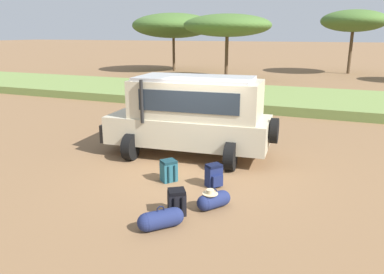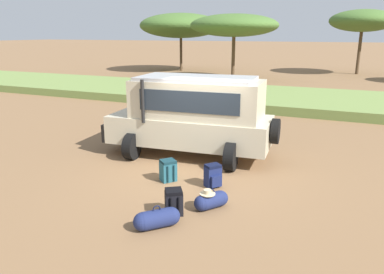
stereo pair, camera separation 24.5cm
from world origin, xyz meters
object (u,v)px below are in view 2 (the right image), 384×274
at_px(safari_vehicle, 193,114).
at_px(duffel_bag_soft_canvas, 157,219).
at_px(backpack_cluster_center, 174,202).
at_px(acacia_tree_left_mid, 234,25).
at_px(backpack_beside_front_wheel, 213,176).
at_px(acacia_tree_centre_back, 363,21).
at_px(acacia_tree_far_left, 181,26).
at_px(duffel_bag_low_black_case, 211,200).
at_px(backpack_near_rear_wheel, 168,170).

xyz_separation_m(safari_vehicle, duffel_bag_soft_canvas, (1.17, -4.45, -1.11)).
height_order(backpack_cluster_center, acacia_tree_left_mid, acacia_tree_left_mid).
xyz_separation_m(backpack_beside_front_wheel, acacia_tree_centre_back, (2.92, 30.03, 4.45)).
relative_size(safari_vehicle, backpack_beside_front_wheel, 9.52).
xyz_separation_m(backpack_cluster_center, acacia_tree_far_left, (-13.09, 28.01, 4.09)).
distance_m(duffel_bag_soft_canvas, acacia_tree_far_left, 31.77).
relative_size(duffel_bag_low_black_case, acacia_tree_centre_back, 0.12).
bearing_deg(backpack_near_rear_wheel, backpack_beside_front_wheel, 5.15).
xyz_separation_m(duffel_bag_soft_canvas, acacia_tree_centre_back, (3.20, 32.39, 4.54)).
height_order(backpack_beside_front_wheel, acacia_tree_far_left, acacia_tree_far_left).
distance_m(safari_vehicle, backpack_beside_front_wheel, 2.74).
height_order(safari_vehicle, backpack_cluster_center, safari_vehicle).
relative_size(duffel_bag_soft_canvas, acacia_tree_left_mid, 0.11).
bearing_deg(acacia_tree_far_left, safari_vehicle, -63.86).
distance_m(backpack_cluster_center, duffel_bag_low_black_case, 0.85).
relative_size(backpack_beside_front_wheel, duffel_bag_low_black_case, 0.77).
height_order(backpack_cluster_center, duffel_bag_soft_canvas, backpack_cluster_center).
relative_size(backpack_beside_front_wheel, acacia_tree_centre_back, 0.09).
distance_m(backpack_beside_front_wheel, duffel_bag_soft_canvas, 2.38).
height_order(duffel_bag_soft_canvas, acacia_tree_left_mid, acacia_tree_left_mid).
height_order(duffel_bag_low_black_case, acacia_tree_far_left, acacia_tree_far_left).
height_order(duffel_bag_low_black_case, acacia_tree_left_mid, acacia_tree_left_mid).
bearing_deg(acacia_tree_far_left, backpack_cluster_center, -64.95).
height_order(backpack_near_rear_wheel, duffel_bag_low_black_case, backpack_near_rear_wheel).
xyz_separation_m(backpack_near_rear_wheel, duffel_bag_low_black_case, (1.58, -1.03, -0.09)).
distance_m(safari_vehicle, duffel_bag_low_black_case, 3.88).
relative_size(backpack_near_rear_wheel, duffel_bag_soft_canvas, 0.71).
xyz_separation_m(safari_vehicle, acacia_tree_centre_back, (4.36, 27.94, 3.43)).
distance_m(duffel_bag_low_black_case, acacia_tree_left_mid, 23.62).
bearing_deg(backpack_near_rear_wheel, acacia_tree_centre_back, 82.23).
xyz_separation_m(backpack_beside_front_wheel, duffel_bag_low_black_case, (0.39, -1.14, -0.10)).
bearing_deg(acacia_tree_centre_back, duffel_bag_low_black_case, -94.64).
bearing_deg(acacia_tree_centre_back, duffel_bag_soft_canvas, -95.64).
height_order(safari_vehicle, duffel_bag_low_black_case, safari_vehicle).
xyz_separation_m(safari_vehicle, duffel_bag_low_black_case, (1.83, -3.23, -1.11)).
relative_size(duffel_bag_low_black_case, acacia_tree_left_mid, 0.11).
distance_m(acacia_tree_far_left, acacia_tree_left_mid, 8.75).
relative_size(backpack_beside_front_wheel, acacia_tree_far_left, 0.07).
distance_m(duffel_bag_soft_canvas, acacia_tree_centre_back, 32.87).
bearing_deg(safari_vehicle, duffel_bag_soft_canvas, -75.32).
bearing_deg(backpack_beside_front_wheel, duffel_bag_low_black_case, -71.27).
bearing_deg(safari_vehicle, acacia_tree_far_left, 116.14).
distance_m(backpack_beside_front_wheel, acacia_tree_left_mid, 22.42).
height_order(backpack_near_rear_wheel, acacia_tree_centre_back, acacia_tree_centre_back).
bearing_deg(backpack_near_rear_wheel, duffel_bag_low_black_case, -33.04).
height_order(backpack_near_rear_wheel, acacia_tree_left_mid, acacia_tree_left_mid).
relative_size(safari_vehicle, duffel_bag_low_black_case, 7.36).
bearing_deg(backpack_near_rear_wheel, acacia_tree_left_mid, 103.39).
bearing_deg(backpack_beside_front_wheel, safari_vehicle, 124.69).
height_order(backpack_beside_front_wheel, acacia_tree_left_mid, acacia_tree_left_mid).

